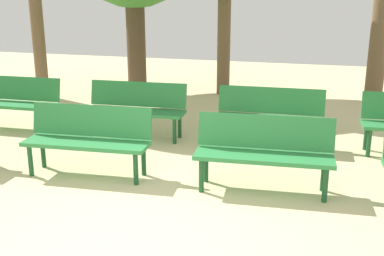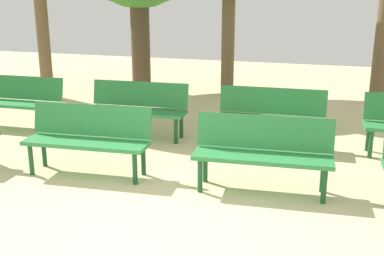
{
  "view_description": "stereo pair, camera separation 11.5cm",
  "coord_description": "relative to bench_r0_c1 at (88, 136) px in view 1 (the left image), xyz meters",
  "views": [
    {
      "loc": [
        1.64,
        -3.56,
        2.28
      ],
      "look_at": [
        0.0,
        2.11,
        0.55
      ],
      "focal_mm": 44.02,
      "sensor_mm": 36.0,
      "label": 1
    },
    {
      "loc": [
        1.75,
        -3.53,
        2.28
      ],
      "look_at": [
        0.0,
        2.11,
        0.55
      ],
      "focal_mm": 44.02,
      "sensor_mm": 36.0,
      "label": 2
    }
  ],
  "objects": [
    {
      "name": "bench_r0_c1",
      "position": [
        0.0,
        0.0,
        0.0
      ],
      "size": [
        1.63,
        0.6,
        0.87
      ],
      "rotation": [
        0.0,
        0.0,
        0.08
      ],
      "color": "#2D8442",
      "rests_on": "ground_plane"
    },
    {
      "name": "ground_plane",
      "position": [
        1.21,
        -1.54,
        -0.5
      ],
      "size": [
        24.0,
        24.0,
        0.0
      ],
      "primitive_type": "plane",
      "color": "beige"
    },
    {
      "name": "bench_r1_c1",
      "position": [
        -0.04,
        1.67,
        0.0
      ],
      "size": [
        1.63,
        0.57,
        0.87
      ],
      "rotation": [
        0.0,
        0.0,
        0.06
      ],
      "color": "#2D8442",
      "rests_on": "ground_plane"
    },
    {
      "name": "bench_r1_c2",
      "position": [
        2.07,
        1.81,
        0.0
      ],
      "size": [
        1.62,
        0.55,
        0.87
      ],
      "rotation": [
        0.0,
        0.0,
        0.04
      ],
      "color": "#2D8442",
      "rests_on": "ground_plane"
    },
    {
      "name": "tree_3",
      "position": [
        3.83,
        5.34,
        1.22
      ],
      "size": [
        0.37,
        0.37,
        3.44
      ],
      "color": "brown",
      "rests_on": "ground_plane"
    },
    {
      "name": "bench_r0_c2",
      "position": [
        2.21,
        0.12,
        0.0
      ],
      "size": [
        1.63,
        0.61,
        0.87
      ],
      "rotation": [
        0.0,
        0.0,
        0.08
      ],
      "color": "#2D8442",
      "rests_on": "ground_plane"
    },
    {
      "name": "bench_r1_c0",
      "position": [
        -2.22,
        1.54,
        0.0
      ],
      "size": [
        1.62,
        0.54,
        0.87
      ],
      "rotation": [
        0.0,
        0.0,
        0.04
      ],
      "color": "#2D8442",
      "rests_on": "ground_plane"
    }
  ]
}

